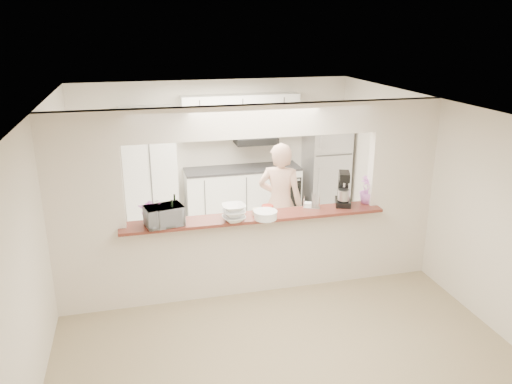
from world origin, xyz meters
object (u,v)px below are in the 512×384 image
object	(u,v)px
refrigerator	(326,168)
stand_mixer	(343,190)
person	(280,203)
toaster_oven	(164,216)

from	to	relation	value
refrigerator	stand_mixer	bearing A→B (deg)	-107.09
stand_mixer	person	xyz separation A→B (m)	(-0.66, 0.74, -0.39)
refrigerator	person	bearing A→B (deg)	-128.23
toaster_oven	stand_mixer	size ratio (longest dim) A/B	0.97
stand_mixer	person	bearing A→B (deg)	132.03
stand_mixer	refrigerator	bearing A→B (deg)	72.91
toaster_oven	stand_mixer	xyz separation A→B (m)	(2.41, 0.16, 0.08)
refrigerator	person	xyz separation A→B (m)	(-1.46, -1.85, 0.06)
toaster_oven	stand_mixer	distance (m)	2.41
refrigerator	toaster_oven	distance (m)	4.23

